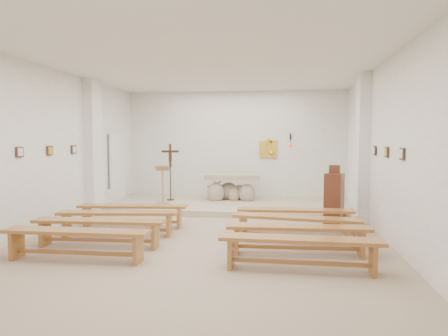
% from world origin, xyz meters
% --- Properties ---
extents(ground, '(7.00, 10.00, 0.00)m').
position_xyz_m(ground, '(0.00, 0.00, 0.00)').
color(ground, tan).
rests_on(ground, ground).
extents(wall_left, '(0.02, 10.00, 3.50)m').
position_xyz_m(wall_left, '(-3.49, 0.00, 1.75)').
color(wall_left, white).
rests_on(wall_left, ground).
extents(wall_right, '(0.02, 10.00, 3.50)m').
position_xyz_m(wall_right, '(3.49, 0.00, 1.75)').
color(wall_right, white).
rests_on(wall_right, ground).
extents(wall_back, '(7.00, 0.02, 3.50)m').
position_xyz_m(wall_back, '(0.00, 4.99, 1.75)').
color(wall_back, white).
rests_on(wall_back, ground).
extents(ceiling, '(7.00, 10.00, 0.02)m').
position_xyz_m(ceiling, '(0.00, 0.00, 3.49)').
color(ceiling, silver).
rests_on(ceiling, wall_back).
extents(sanctuary_platform, '(6.98, 3.00, 0.15)m').
position_xyz_m(sanctuary_platform, '(0.00, 3.50, 0.07)').
color(sanctuary_platform, '#BEAD92').
rests_on(sanctuary_platform, ground).
extents(pilaster_left, '(0.26, 0.55, 3.50)m').
position_xyz_m(pilaster_left, '(-3.37, 2.00, 1.75)').
color(pilaster_left, white).
rests_on(pilaster_left, ground).
extents(pilaster_right, '(0.26, 0.55, 3.50)m').
position_xyz_m(pilaster_right, '(3.37, 2.00, 1.75)').
color(pilaster_right, white).
rests_on(pilaster_right, ground).
extents(gold_wall_relief, '(0.55, 0.04, 0.55)m').
position_xyz_m(gold_wall_relief, '(1.05, 4.96, 1.65)').
color(gold_wall_relief, gold).
rests_on(gold_wall_relief, wall_back).
extents(sanctuary_lamp, '(0.11, 0.36, 0.44)m').
position_xyz_m(sanctuary_lamp, '(1.75, 4.71, 1.81)').
color(sanctuary_lamp, black).
rests_on(sanctuary_lamp, wall_back).
extents(station_frame_left_front, '(0.03, 0.20, 0.20)m').
position_xyz_m(station_frame_left_front, '(-3.47, -0.80, 1.72)').
color(station_frame_left_front, '#412A1C').
rests_on(station_frame_left_front, wall_left).
extents(station_frame_left_mid, '(0.03, 0.20, 0.20)m').
position_xyz_m(station_frame_left_mid, '(-3.47, 0.20, 1.72)').
color(station_frame_left_mid, '#412A1C').
rests_on(station_frame_left_mid, wall_left).
extents(station_frame_left_rear, '(0.03, 0.20, 0.20)m').
position_xyz_m(station_frame_left_rear, '(-3.47, 1.20, 1.72)').
color(station_frame_left_rear, '#412A1C').
rests_on(station_frame_left_rear, wall_left).
extents(station_frame_right_front, '(0.03, 0.20, 0.20)m').
position_xyz_m(station_frame_right_front, '(3.47, -0.80, 1.72)').
color(station_frame_right_front, '#412A1C').
rests_on(station_frame_right_front, wall_right).
extents(station_frame_right_mid, '(0.03, 0.20, 0.20)m').
position_xyz_m(station_frame_right_mid, '(3.47, 0.20, 1.72)').
color(station_frame_right_mid, '#412A1C').
rests_on(station_frame_right_mid, wall_right).
extents(station_frame_right_rear, '(0.03, 0.20, 0.20)m').
position_xyz_m(station_frame_right_rear, '(3.47, 1.20, 1.72)').
color(station_frame_right_rear, '#412A1C').
rests_on(station_frame_right_rear, wall_right).
extents(radiator_left, '(0.10, 0.85, 0.52)m').
position_xyz_m(radiator_left, '(-3.43, 2.70, 0.27)').
color(radiator_left, silver).
rests_on(radiator_left, ground).
extents(radiator_right, '(0.10, 0.85, 0.52)m').
position_xyz_m(radiator_right, '(3.43, 2.70, 0.27)').
color(radiator_right, silver).
rests_on(radiator_right, ground).
extents(altar, '(1.66, 0.77, 0.84)m').
position_xyz_m(altar, '(0.01, 4.02, 0.47)').
color(altar, '#BBA88F').
rests_on(altar, sanctuary_platform).
extents(lectern, '(0.44, 0.38, 1.11)m').
position_xyz_m(lectern, '(-1.85, 3.08, 0.70)').
color(lectern, tan).
rests_on(lectern, sanctuary_platform).
extents(crucifix_stand, '(0.51, 0.22, 1.68)m').
position_xyz_m(crucifix_stand, '(-1.79, 3.69, 1.12)').
color(crucifix_stand, '#3B2212').
rests_on(crucifix_stand, sanctuary_platform).
extents(potted_plant, '(0.60, 0.55, 0.56)m').
position_xyz_m(potted_plant, '(-0.54, 4.20, 0.43)').
color(potted_plant, '#345A24').
rests_on(potted_plant, sanctuary_platform).
extents(donation_pedestal, '(0.48, 0.48, 1.39)m').
position_xyz_m(donation_pedestal, '(2.66, 1.35, 0.61)').
color(donation_pedestal, '#502816').
rests_on(donation_pedestal, ground).
extents(bench_left_front, '(2.43, 0.63, 0.51)m').
position_xyz_m(bench_left_front, '(-1.78, 0.62, 0.38)').
color(bench_left_front, '#A67130').
rests_on(bench_left_front, ground).
extents(bench_right_front, '(2.42, 0.47, 0.51)m').
position_xyz_m(bench_right_front, '(1.78, 0.62, 0.38)').
color(bench_right_front, '#A67130').
rests_on(bench_right_front, ground).
extents(bench_left_second, '(2.43, 0.70, 0.51)m').
position_xyz_m(bench_left_second, '(-1.78, -0.21, 0.38)').
color(bench_left_second, '#A67130').
rests_on(bench_left_second, ground).
extents(bench_right_second, '(2.43, 0.70, 0.51)m').
position_xyz_m(bench_right_second, '(1.78, -0.21, 0.38)').
color(bench_right_second, '#A67130').
rests_on(bench_right_second, ground).
extents(bench_left_third, '(2.42, 0.50, 0.51)m').
position_xyz_m(bench_left_third, '(-1.78, -1.03, 0.38)').
color(bench_left_third, '#A67130').
rests_on(bench_left_third, ground).
extents(bench_right_third, '(2.42, 0.49, 0.51)m').
position_xyz_m(bench_right_third, '(1.78, -1.03, 0.38)').
color(bench_right_third, '#A67130').
rests_on(bench_right_third, ground).
extents(bench_left_fourth, '(2.41, 0.43, 0.51)m').
position_xyz_m(bench_left_fourth, '(-1.78, -1.86, 0.38)').
color(bench_left_fourth, '#A67130').
rests_on(bench_left_fourth, ground).
extents(bench_right_fourth, '(2.41, 0.41, 0.51)m').
position_xyz_m(bench_right_fourth, '(1.78, -1.86, 0.38)').
color(bench_right_fourth, '#A67130').
rests_on(bench_right_fourth, ground).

